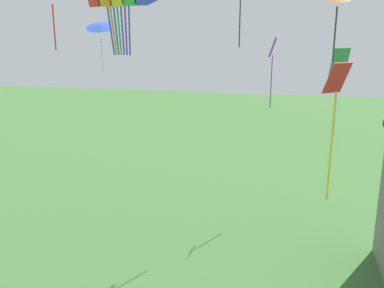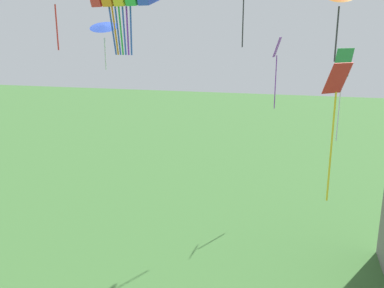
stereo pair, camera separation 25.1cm
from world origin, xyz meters
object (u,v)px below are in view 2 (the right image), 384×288
(kite_purple_streamer, at_px, (277,58))
(kite_green_diamond, at_px, (342,75))
(kite_red_diamond, at_px, (335,107))
(kite_blue_delta, at_px, (104,27))

(kite_purple_streamer, distance_m, kite_green_diamond, 5.53)
(kite_red_diamond, relative_size, kite_purple_streamer, 1.05)
(kite_blue_delta, bearing_deg, kite_green_diamond, 4.53)
(kite_red_diamond, xyz_separation_m, kite_purple_streamer, (-2.08, 10.36, 0.56))
(kite_blue_delta, bearing_deg, kite_purple_streamer, 40.48)
(kite_blue_delta, distance_m, kite_purple_streamer, 8.70)
(kite_red_diamond, bearing_deg, kite_purple_streamer, 101.36)
(kite_red_diamond, distance_m, kite_purple_streamer, 10.58)
(kite_red_diamond, height_order, kite_green_diamond, kite_green_diamond)
(kite_purple_streamer, height_order, kite_green_diamond, kite_purple_streamer)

